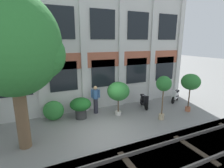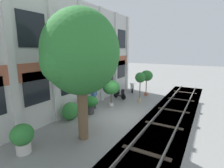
# 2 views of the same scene
# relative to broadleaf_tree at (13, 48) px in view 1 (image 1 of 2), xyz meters

# --- Properties ---
(ground_plane) EXTENTS (80.00, 80.00, 0.00)m
(ground_plane) POSITION_rel_broadleaf_tree_xyz_m (3.33, -0.15, -3.97)
(ground_plane) COLOR gray
(apartment_facade) EXTENTS (14.97, 0.64, 7.37)m
(apartment_facade) POSITION_rel_broadleaf_tree_xyz_m (3.33, 2.99, -0.30)
(apartment_facade) COLOR silver
(apartment_facade) RESTS_ON ground
(broadleaf_tree) EXTENTS (3.60, 3.43, 5.99)m
(broadleaf_tree) POSITION_rel_broadleaf_tree_xyz_m (0.00, 0.00, 0.00)
(broadleaf_tree) COLOR brown
(broadleaf_tree) RESTS_ON ground
(potted_plant_tall_urn) EXTENTS (1.11, 1.11, 2.33)m
(potted_plant_tall_urn) POSITION_rel_broadleaf_tree_xyz_m (9.01, -0.02, -2.16)
(potted_plant_tall_urn) COLOR #B76647
(potted_plant_tall_urn) RESTS_ON ground
(potted_plant_low_pan) EXTENTS (1.28, 1.28, 1.97)m
(potted_plant_low_pan) POSITION_rel_broadleaf_tree_xyz_m (4.88, 1.29, -2.56)
(potted_plant_low_pan) COLOR beige
(potted_plant_low_pan) RESTS_ON ground
(potted_plant_terracotta_small) EXTENTS (0.81, 0.81, 2.44)m
(potted_plant_terracotta_small) POSITION_rel_broadleaf_tree_xyz_m (6.76, -0.27, -2.05)
(potted_plant_terracotta_small) COLOR tan
(potted_plant_terracotta_small) RESTS_ON ground
(potted_plant_ribbed_drum) EXTENTS (1.16, 1.16, 1.17)m
(potted_plant_ribbed_drum) POSITION_rel_broadleaf_tree_xyz_m (2.77, 1.73, -3.25)
(potted_plant_ribbed_drum) COLOR #333333
(potted_plant_ribbed_drum) RESTS_ON ground
(scooter_near_curb) EXTENTS (0.63, 1.35, 0.98)m
(scooter_near_curb) POSITION_rel_broadleaf_tree_xyz_m (6.93, 1.69, -3.54)
(scooter_near_curb) COLOR black
(scooter_near_curb) RESTS_ON ground
(scooter_second_parked) EXTENTS (1.26, 0.79, 0.98)m
(scooter_second_parked) POSITION_rel_broadleaf_tree_xyz_m (9.64, 1.66, -3.54)
(scooter_second_parked) COLOR black
(scooter_second_parked) RESTS_ON ground
(resident_by_doorway) EXTENTS (0.49, 0.34, 1.67)m
(resident_by_doorway) POSITION_rel_broadleaf_tree_xyz_m (3.77, 2.07, -3.08)
(resident_by_doorway) COLOR #282833
(resident_by_doorway) RESTS_ON ground
(topiary_hedge) EXTENTS (1.22, 0.91, 1.09)m
(topiary_hedge) POSITION_rel_broadleaf_tree_xyz_m (1.37, 2.12, -3.43)
(topiary_hedge) COLOR #2D7A33
(topiary_hedge) RESTS_ON ground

